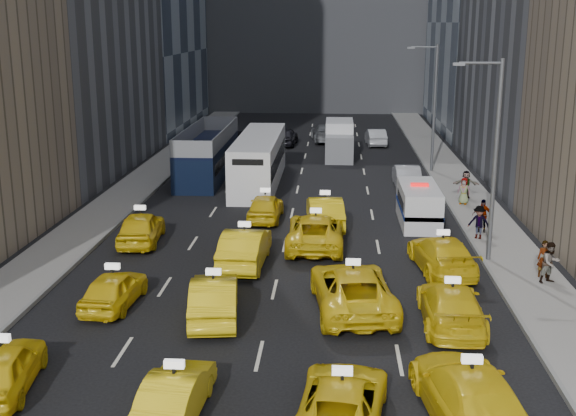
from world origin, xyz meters
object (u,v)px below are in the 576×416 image
(nypd_van, at_px, (419,205))
(pedestrian_0, at_px, (544,259))
(box_truck, at_px, (339,140))
(double_decker, at_px, (208,153))
(city_bus, at_px, (259,160))

(nypd_van, xyz_separation_m, pedestrian_0, (4.23, -8.60, -0.06))
(box_truck, distance_m, pedestrian_0, 28.96)
(double_decker, xyz_separation_m, box_truck, (9.14, 7.83, -0.29))
(city_bus, bearing_deg, double_decker, 153.22)
(nypd_van, height_order, double_decker, double_decker)
(double_decker, bearing_deg, box_truck, 40.36)
(nypd_van, bearing_deg, city_bus, 139.19)
(nypd_van, bearing_deg, box_truck, 105.29)
(double_decker, bearing_deg, pedestrian_0, -48.82)
(city_bus, relative_size, pedestrian_0, 8.04)
(nypd_van, distance_m, pedestrian_0, 9.58)
(nypd_van, relative_size, city_bus, 0.41)
(nypd_van, xyz_separation_m, box_truck, (-4.15, 19.12, 0.41))
(double_decker, bearing_deg, city_bus, -29.83)
(box_truck, relative_size, pedestrian_0, 4.04)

